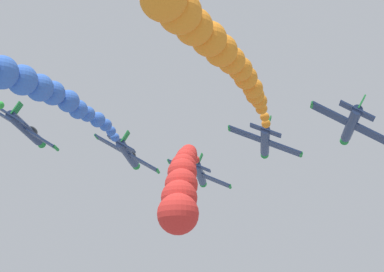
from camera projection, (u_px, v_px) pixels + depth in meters
name	position (u px, v px, depth m)	size (l,w,h in m)	color
airplane_lead	(200.00, 174.00, 85.62)	(8.87, 10.35, 4.24)	navy
smoke_trail_lead	(183.00, 181.00, 57.21)	(3.70, 28.75, 14.43)	red
airplane_left_inner	(128.00, 154.00, 78.04)	(8.40, 10.35, 5.20)	navy
smoke_trail_left_inner	(32.00, 86.00, 56.67)	(8.76, 23.29, 3.28)	blue
airplane_right_inner	(265.00, 142.00, 75.51)	(8.94, 10.35, 4.08)	navy
smoke_trail_right_inner	(206.00, 39.00, 50.84)	(9.98, 28.11, 3.72)	orange
airplane_left_outer	(26.00, 129.00, 70.32)	(8.31, 10.35, 5.35)	navy
airplane_right_outer	(351.00, 125.00, 66.58)	(8.40, 10.35, 5.20)	navy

